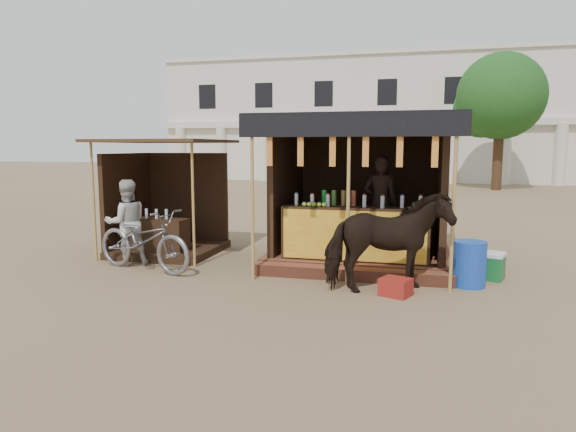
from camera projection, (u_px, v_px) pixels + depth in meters
The scene contains 11 objects.
ground at pixel (259, 310), 7.08m from camera, with size 120.00×120.00×0.00m, color #846B4C.
main_stall at pixel (362, 209), 9.92m from camera, with size 3.60×3.61×2.78m.
secondary_stall at pixel (162, 213), 10.85m from camera, with size 2.40×2.40×2.38m.
cow at pixel (387, 242), 7.82m from camera, with size 0.85×1.86×1.57m, color black.
motorbike at pixel (144, 240), 9.26m from camera, with size 0.75×2.15×1.13m, color gray.
bystander at pixel (127, 223), 9.69m from camera, with size 0.79×0.62×1.63m, color #B8B9B2.
blue_barrel at pixel (469, 264), 8.24m from camera, with size 0.53×0.53×0.74m, color #1742B2.
red_crate at pixel (396, 287), 7.74m from camera, with size 0.42×0.36×0.27m, color maroon.
cooler at pixel (484, 265), 8.76m from camera, with size 0.75×0.62×0.46m.
background_building at pixel (360, 122), 35.79m from camera, with size 26.00×7.45×8.18m.
tree at pixel (496, 100), 26.30m from camera, with size 4.50×4.40×7.00m.
Camera 1 is at (2.08, -6.54, 2.23)m, focal length 32.00 mm.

